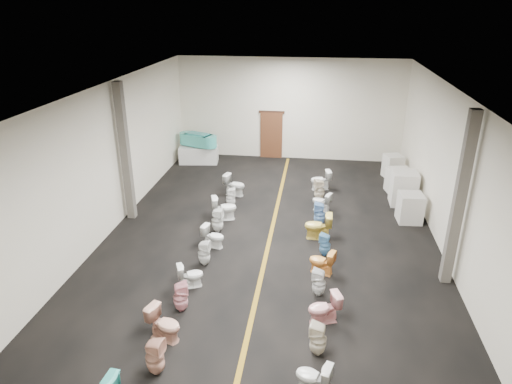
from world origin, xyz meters
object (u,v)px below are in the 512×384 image
toilet_right_4 (319,283)px  toilet_right_7 (318,226)px  toilet_left_3 (181,297)px  display_table (199,154)px  toilet_right_9 (321,202)px  bathtub (198,139)px  toilet_left_10 (235,185)px  toilet_right_6 (325,245)px  toilet_right_11 (321,180)px  appliance_crate_c (399,181)px  toilet_left_4 (190,275)px  appliance_crate_d (393,166)px  toilet_left_5 (204,253)px  toilet_left_6 (213,236)px  toilet_right_8 (320,214)px  toilet_left_9 (231,197)px  toilet_right_2 (318,339)px  toilet_left_7 (217,220)px  toilet_left_8 (224,208)px  toilet_left_1 (155,357)px  toilet_right_10 (319,190)px  toilet_left_2 (164,324)px  toilet_right_5 (322,262)px  appliance_crate_b (404,188)px  toilet_right_1 (313,377)px  appliance_crate_a (410,208)px

toilet_right_4 → toilet_right_7: size_ratio=0.87×
toilet_left_3 → toilet_right_4: (3.18, 1.05, -0.01)m
display_table → toilet_right_9: size_ratio=2.45×
bathtub → toilet_left_10: 4.18m
toilet_right_6 → toilet_right_11: size_ratio=0.89×
appliance_crate_c → toilet_left_4: appliance_crate_c is taller
appliance_crate_c → appliance_crate_d: size_ratio=0.98×
toilet_left_5 → toilet_left_6: 1.01m
display_table → toilet_right_4: (5.43, -9.38, -0.01)m
appliance_crate_d → toilet_right_8: appliance_crate_d is taller
toilet_left_9 → toilet_right_2: 7.59m
toilet_left_7 → toilet_left_8: 0.90m
bathtub → toilet_right_6: 9.32m
toilet_left_10 → toilet_left_1: bearing=-165.5°
appliance_crate_c → toilet_right_10: size_ratio=1.14×
toilet_left_5 → toilet_right_8: (3.10, 2.86, 0.03)m
toilet_right_4 → toilet_right_9: toilet_right_4 is taller
toilet_left_1 → appliance_crate_c: bearing=-24.4°
toilet_left_1 → toilet_right_6: (3.26, 4.96, -0.06)m
toilet_left_9 → toilet_right_7: 3.62m
toilet_left_8 → toilet_right_9: toilet_left_8 is taller
toilet_right_2 → toilet_left_2: bearing=-79.4°
toilet_left_10 → toilet_right_5: toilet_left_10 is taller
toilet_right_2 → toilet_right_4: 2.05m
toilet_right_10 → toilet_right_6: bearing=-14.0°
appliance_crate_c → toilet_left_1: (-6.00, -10.01, -0.06)m
display_table → toilet_left_5: (2.31, -8.37, -0.01)m
display_table → toilet_left_7: bearing=-70.7°
toilet_left_4 → toilet_left_7: bearing=-25.4°
appliance_crate_b → toilet_right_7: (-2.95, -3.02, -0.18)m
appliance_crate_b → toilet_right_7: appliance_crate_b is taller
toilet_right_1 → display_table: bearing=-139.4°
display_table → toilet_left_5: 8.69m
toilet_left_1 → display_table: bearing=17.2°
display_table → toilet_left_1: 12.60m
appliance_crate_a → toilet_right_9: appliance_crate_a is taller
toilet_right_6 → toilet_right_11: bearing=-163.5°
toilet_left_4 → toilet_left_7: (0.03, 3.02, 0.07)m
toilet_left_10 → toilet_left_5: bearing=-165.4°
toilet_left_3 → toilet_right_4: size_ratio=1.04×
bathtub → toilet_right_8: bathtub is taller
toilet_left_3 → toilet_left_8: toilet_left_8 is taller
toilet_left_8 → appliance_crate_d: bearing=-69.2°
toilet_left_7 → appliance_crate_d: bearing=-44.0°
toilet_right_5 → toilet_right_6: 0.94m
appliance_crate_a → appliance_crate_c: (0.00, 2.45, -0.01)m
toilet_left_2 → toilet_right_2: size_ratio=1.01×
bathtub → toilet_left_9: size_ratio=2.49×
toilet_right_2 → toilet_right_7: (-0.06, 4.99, 0.04)m
appliance_crate_b → toilet_right_5: (-2.83, -4.94, -0.25)m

